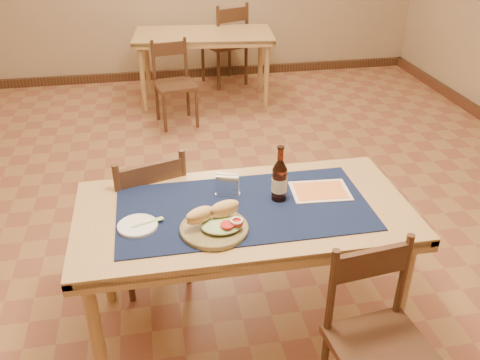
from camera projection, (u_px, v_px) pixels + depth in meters
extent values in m
cube|color=#936740|center=(221.00, 239.00, 3.49)|extent=(6.00, 7.00, 0.02)
cylinder|color=#A2804C|center=(97.00, 338.00, 2.24)|extent=(0.06, 0.06, 0.71)
cylinder|color=#A2804C|center=(401.00, 297.00, 2.47)|extent=(0.06, 0.06, 0.71)
cylinder|color=#A2804C|center=(104.00, 250.00, 2.79)|extent=(0.06, 0.06, 0.71)
cylinder|color=#A2804C|center=(352.00, 223.00, 3.01)|extent=(0.06, 0.06, 0.71)
cube|color=#A2804C|center=(244.00, 212.00, 2.44)|extent=(1.60, 0.80, 0.04)
cube|color=#0E1836|center=(244.00, 208.00, 2.43)|extent=(1.20, 0.60, 0.01)
cube|color=#4A281A|center=(180.00, 74.00, 6.42)|extent=(6.00, 0.06, 0.10)
cylinder|color=#A2804C|center=(143.00, 79.00, 5.31)|extent=(0.05, 0.05, 0.71)
cylinder|color=#A2804C|center=(267.00, 76.00, 5.40)|extent=(0.05, 0.05, 0.71)
cylinder|color=#A2804C|center=(147.00, 63.00, 5.80)|extent=(0.05, 0.05, 0.71)
cylinder|color=#A2804C|center=(260.00, 60.00, 5.89)|extent=(0.05, 0.05, 0.71)
cube|color=#A2804C|center=(203.00, 35.00, 5.41)|extent=(1.53, 0.88, 0.04)
cylinder|color=#4A281A|center=(166.00, 222.00, 3.26)|extent=(0.04, 0.04, 0.44)
cylinder|color=#4A281A|center=(112.00, 237.00, 3.12)|extent=(0.04, 0.04, 0.44)
cylinder|color=#4A281A|center=(188.00, 252.00, 2.99)|extent=(0.04, 0.04, 0.44)
cylinder|color=#4A281A|center=(129.00, 270.00, 2.84)|extent=(0.04, 0.04, 0.44)
cube|color=#4A281A|center=(146.00, 214.00, 2.94)|extent=(0.52, 0.52, 0.04)
cube|color=#4A281A|center=(151.00, 176.00, 2.63)|extent=(0.35, 0.13, 0.14)
cylinder|color=#4A281A|center=(184.00, 188.00, 2.76)|extent=(0.04, 0.04, 0.45)
cylinder|color=#4A281A|center=(120.00, 204.00, 2.61)|extent=(0.04, 0.04, 0.45)
cylinder|color=#4A281A|center=(389.00, 347.00, 2.38)|extent=(0.03, 0.03, 0.42)
cube|color=#4A281A|center=(383.00, 352.00, 2.09)|extent=(0.44, 0.44, 0.04)
cube|color=#4A281A|center=(371.00, 263.00, 2.08)|extent=(0.34, 0.07, 0.13)
cylinder|color=#4A281A|center=(332.00, 292.00, 2.09)|extent=(0.03, 0.03, 0.43)
cylinder|color=#4A281A|center=(403.00, 276.00, 2.18)|extent=(0.03, 0.03, 0.43)
cylinder|color=#4A281A|center=(165.00, 113.00, 4.90)|extent=(0.03, 0.03, 0.41)
cylinder|color=#4A281A|center=(197.00, 108.00, 5.00)|extent=(0.03, 0.03, 0.41)
cylinder|color=#4A281A|center=(157.00, 101.00, 5.17)|extent=(0.03, 0.03, 0.41)
cylinder|color=#4A281A|center=(188.00, 97.00, 5.27)|extent=(0.03, 0.03, 0.41)
cube|color=#4A281A|center=(175.00, 85.00, 4.98)|extent=(0.44, 0.44, 0.04)
cube|color=#4A281A|center=(169.00, 49.00, 4.96)|extent=(0.32, 0.08, 0.13)
cylinder|color=#4A281A|center=(153.00, 61.00, 4.97)|extent=(0.03, 0.03, 0.42)
cylinder|color=#4A281A|center=(186.00, 58.00, 5.07)|extent=(0.03, 0.03, 0.42)
cylinder|color=#4A281A|center=(230.00, 57.00, 6.39)|extent=(0.04, 0.04, 0.48)
cylinder|color=#4A281A|center=(203.00, 62.00, 6.21)|extent=(0.04, 0.04, 0.48)
cylinder|color=#4A281A|center=(246.00, 65.00, 6.10)|extent=(0.04, 0.04, 0.48)
cylinder|color=#4A281A|center=(219.00, 70.00, 5.93)|extent=(0.04, 0.04, 0.48)
cube|color=#4A281A|center=(224.00, 44.00, 6.04)|extent=(0.58, 0.58, 0.04)
cube|color=#4A281A|center=(233.00, 15.00, 5.70)|extent=(0.37, 0.17, 0.15)
cylinder|color=#4A281A|center=(247.00, 24.00, 5.86)|extent=(0.04, 0.04, 0.49)
cylinder|color=#4A281A|center=(218.00, 29.00, 5.68)|extent=(0.04, 0.04, 0.49)
cylinder|color=brown|center=(214.00, 229.00, 2.26)|extent=(0.31, 0.31, 0.02)
torus|color=brown|center=(214.00, 227.00, 2.26)|extent=(0.31, 0.31, 0.01)
ellipsoid|color=#AAC285|center=(222.00, 225.00, 2.24)|extent=(0.19, 0.15, 0.03)
ellipsoid|color=tan|center=(199.00, 216.00, 2.23)|extent=(0.14, 0.11, 0.07)
ellipsoid|color=tan|center=(225.00, 209.00, 2.27)|extent=(0.15, 0.09, 0.08)
cylinder|color=red|center=(227.00, 225.00, 2.20)|extent=(0.06, 0.06, 0.01)
cylinder|color=red|center=(237.00, 222.00, 2.22)|extent=(0.06, 0.06, 0.01)
torus|color=silver|center=(237.00, 220.00, 2.21)|extent=(0.06, 0.06, 0.01)
cylinder|color=silver|center=(138.00, 226.00, 2.28)|extent=(0.18, 0.18, 0.01)
torus|color=silver|center=(137.00, 225.00, 2.28)|extent=(0.18, 0.18, 0.01)
cube|color=#8CBD68|center=(144.00, 224.00, 2.28)|extent=(0.11, 0.05, 0.00)
cube|color=#8CBD68|center=(160.00, 219.00, 2.32)|extent=(0.04, 0.04, 0.00)
cylinder|color=#4F1D0E|center=(279.00, 184.00, 2.45)|extent=(0.07, 0.07, 0.17)
cone|color=#4F1D0E|center=(280.00, 165.00, 2.40)|extent=(0.07, 0.07, 0.04)
cylinder|color=#4F1D0E|center=(281.00, 155.00, 2.37)|extent=(0.03, 0.03, 0.07)
cylinder|color=#4F1D0E|center=(281.00, 147.00, 2.36)|extent=(0.04, 0.04, 0.01)
cylinder|color=beige|center=(279.00, 184.00, 2.45)|extent=(0.08, 0.08, 0.07)
cube|color=white|center=(228.00, 194.00, 2.53)|extent=(0.13, 0.08, 0.00)
cube|color=white|center=(227.00, 186.00, 2.49)|extent=(0.11, 0.04, 0.10)
cube|color=white|center=(228.00, 182.00, 2.52)|extent=(0.11, 0.04, 0.10)
cube|color=silver|center=(228.00, 185.00, 2.51)|extent=(0.11, 0.06, 0.09)
cube|color=#3F7DCC|center=(227.00, 185.00, 2.49)|extent=(0.07, 0.03, 0.03)
cube|color=beige|center=(320.00, 191.00, 2.56)|extent=(0.30, 0.23, 0.00)
cube|color=orange|center=(320.00, 190.00, 2.55)|extent=(0.26, 0.19, 0.00)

